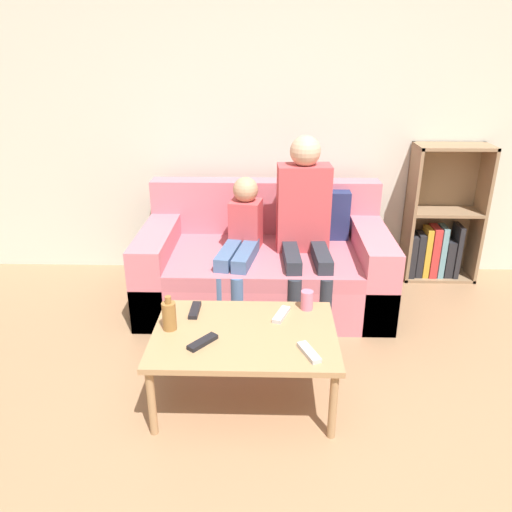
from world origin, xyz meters
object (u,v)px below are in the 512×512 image
tv_remote_2 (203,342)px  tv_remote_3 (195,310)px  tv_remote_0 (281,315)px  person_child (241,240)px  tv_remote_1 (309,352)px  couch (265,265)px  person_adult (304,215)px  cup_near (307,300)px  coffee_table (245,338)px  bottle (169,315)px  bookshelf (439,227)px

tv_remote_2 → tv_remote_3: (-0.08, 0.32, 0.00)m
tv_remote_3 → tv_remote_0: bearing=-3.4°
tv_remote_0 → tv_remote_3: bearing=-164.2°
person_child → tv_remote_1: (0.39, -1.17, -0.11)m
couch → tv_remote_0: (0.10, -0.97, 0.14)m
person_adult → cup_near: 0.83m
coffee_table → bottle: (-0.39, 0.02, 0.12)m
tv_remote_2 → person_child: bearing=122.5°
couch → bottle: (-0.48, -1.11, 0.21)m
coffee_table → bookshelf: bearing=47.2°
tv_remote_3 → tv_remote_1: bearing=-32.3°
coffee_table → tv_remote_0: 0.26m
tv_remote_1 → tv_remote_3: (-0.60, 0.39, 0.00)m
couch → tv_remote_2: size_ratio=10.63×
couch → cup_near: (0.24, -0.88, 0.18)m
person_child → bottle: 1.01m
tv_remote_0 → tv_remote_1: bearing=-50.7°
person_adult → bottle: bearing=-129.0°
tv_remote_1 → tv_remote_3: same height
tv_remote_2 → person_adult: bearing=103.4°
person_adult → tv_remote_1: person_adult is taller
person_adult → person_child: (-0.43, -0.07, -0.16)m
tv_remote_0 → tv_remote_3: 0.47m
tv_remote_3 → coffee_table: bearing=-34.5°
person_adult → tv_remote_0: 0.94m
tv_remote_1 → coffee_table: bearing=126.0°
coffee_table → person_adult: (0.36, 1.05, 0.32)m
person_adult → tv_remote_3: size_ratio=7.06×
bottle → couch: bearing=66.7°
couch → tv_remote_2: bearing=-103.2°
person_child → bottle: (-0.31, -0.96, -0.04)m
person_adult → tv_remote_2: (-0.56, -1.17, -0.27)m
person_adult → tv_remote_1: bearing=-95.2°
person_adult → person_child: person_adult is taller
bookshelf → tv_remote_1: size_ratio=6.11×
tv_remote_2 → bottle: 0.24m
couch → cup_near: 0.93m
tv_remote_0 → bottle: (-0.58, -0.14, 0.07)m
bookshelf → person_adult: bearing=-154.3°
bookshelf → person_adult: person_adult is taller
couch → bottle: size_ratio=9.18×
tv_remote_3 → couch: bearing=68.9°
person_child → cup_near: (0.41, -0.73, -0.07)m
bookshelf → tv_remote_2: size_ratio=6.61×
cup_near → tv_remote_3: 0.62m
bookshelf → person_adult: 1.26m
tv_remote_1 → cup_near: bearing=64.9°
couch → tv_remote_0: bearing=-84.3°
tv_remote_2 → bottle: (-0.19, 0.14, 0.07)m
tv_remote_3 → tv_remote_2: bearing=-74.4°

